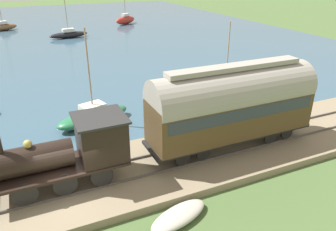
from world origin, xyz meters
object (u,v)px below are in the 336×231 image
(passenger_coach, at_px, (232,103))
(sailboat_red, at_px, (125,20))
(steam_locomotive, at_px, (71,150))
(beached_dinghy, at_px, (179,216))
(sailboat_teal, at_px, (225,85))
(sailboat_green, at_px, (93,116))
(sailboat_black, at_px, (69,34))
(sailboat_brown, at_px, (3,27))

(passenger_coach, bearing_deg, sailboat_red, -10.46)
(steam_locomotive, xyz_separation_m, beached_dinghy, (-3.73, -3.46, -1.96))
(sailboat_teal, height_order, sailboat_green, sailboat_green)
(beached_dinghy, bearing_deg, sailboat_black, -2.75)
(sailboat_red, bearing_deg, sailboat_black, 95.55)
(steam_locomotive, height_order, sailboat_green, sailboat_green)
(sailboat_black, xyz_separation_m, beached_dinghy, (-40.40, 1.94, -0.30))
(sailboat_black, distance_m, beached_dinghy, 40.45)
(sailboat_green, relative_size, beached_dinghy, 2.08)
(sailboat_red, bearing_deg, passenger_coach, 138.32)
(sailboat_brown, height_order, sailboat_green, sailboat_brown)
(beached_dinghy, bearing_deg, sailboat_green, 6.10)
(passenger_coach, relative_size, sailboat_red, 1.62)
(sailboat_black, height_order, sailboat_red, sailboat_black)
(sailboat_black, height_order, sailboat_green, sailboat_black)
(steam_locomotive, relative_size, passenger_coach, 0.68)
(steam_locomotive, bearing_deg, sailboat_brown, 3.98)
(steam_locomotive, xyz_separation_m, sailboat_brown, (47.13, 3.28, -1.56))
(steam_locomotive, distance_m, passenger_coach, 8.40)
(sailboat_green, height_order, beached_dinghy, sailboat_green)
(sailboat_red, xyz_separation_m, beached_dinghy, (-48.85, 13.24, -0.55))
(sailboat_teal, relative_size, sailboat_green, 0.96)
(sailboat_brown, relative_size, sailboat_black, 1.24)
(sailboat_green, bearing_deg, sailboat_red, -36.83)
(passenger_coach, relative_size, sailboat_brown, 1.07)
(sailboat_teal, distance_m, sailboat_black, 29.42)
(steam_locomotive, relative_size, sailboat_black, 0.90)
(sailboat_teal, height_order, sailboat_red, sailboat_red)
(sailboat_brown, xyz_separation_m, beached_dinghy, (-50.86, -6.74, -0.40))
(passenger_coach, height_order, sailboat_brown, sailboat_brown)
(sailboat_teal, bearing_deg, steam_locomotive, 139.57)
(passenger_coach, height_order, sailboat_teal, sailboat_teal)
(passenger_coach, xyz_separation_m, sailboat_green, (6.77, 6.03, -2.43))
(sailboat_black, relative_size, sailboat_red, 1.22)
(sailboat_brown, bearing_deg, sailboat_red, -118.22)
(steam_locomotive, distance_m, sailboat_teal, 16.23)
(steam_locomotive, height_order, sailboat_black, sailboat_black)
(sailboat_teal, height_order, sailboat_black, sailboat_black)
(passenger_coach, distance_m, beached_dinghy, 6.75)
(sailboat_teal, height_order, beached_dinghy, sailboat_teal)
(steam_locomotive, bearing_deg, sailboat_red, -20.30)
(sailboat_red, relative_size, beached_dinghy, 1.94)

